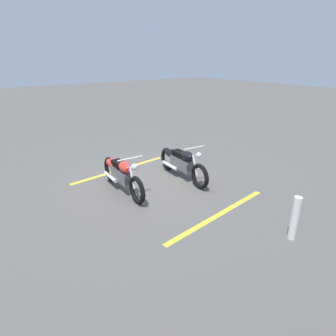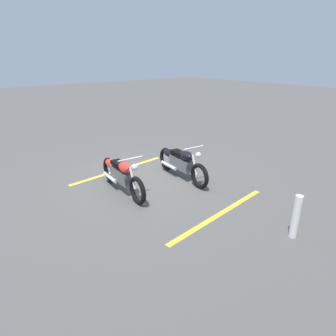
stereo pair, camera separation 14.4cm
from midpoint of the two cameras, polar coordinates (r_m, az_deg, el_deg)
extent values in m
plane|color=#514F4C|center=(7.91, -3.81, -2.35)|extent=(60.00, 60.00, 0.00)
torus|color=black|center=(6.55, -5.59, -4.45)|extent=(0.68, 0.16, 0.67)
torus|color=black|center=(7.86, -10.96, -0.24)|extent=(0.68, 0.16, 0.67)
cube|color=#59595E|center=(7.20, -8.73, -1.40)|extent=(0.85, 0.28, 0.32)
ellipsoid|color=red|center=(6.86, -7.91, 0.17)|extent=(0.54, 0.32, 0.24)
ellipsoid|color=red|center=(7.64, -10.60, 0.96)|extent=(0.58, 0.28, 0.22)
cube|color=black|center=(7.21, -9.29, 0.99)|extent=(0.46, 0.27, 0.09)
cylinder|color=silver|center=(6.63, -6.61, -1.69)|extent=(0.27, 0.08, 0.56)
cylinder|color=silver|center=(6.52, -6.97, 1.89)|extent=(0.08, 0.62, 0.04)
sphere|color=silver|center=(6.40, -6.10, 0.21)|extent=(0.15, 0.15, 0.15)
cylinder|color=silver|center=(7.55, -10.91, -1.75)|extent=(0.70, 0.14, 0.09)
torus|color=black|center=(7.31, 6.94, -1.67)|extent=(0.68, 0.18, 0.67)
torus|color=black|center=(8.49, 0.43, 1.84)|extent=(0.68, 0.18, 0.67)
cube|color=#59595E|center=(7.89, 3.25, 0.90)|extent=(0.86, 0.31, 0.32)
ellipsoid|color=black|center=(7.59, 4.46, 2.42)|extent=(0.55, 0.33, 0.24)
ellipsoid|color=black|center=(8.29, 1.02, 2.99)|extent=(0.58, 0.30, 0.22)
cube|color=black|center=(7.90, 2.75, 3.09)|extent=(0.46, 0.29, 0.09)
cylinder|color=silver|center=(7.38, 5.93, 0.79)|extent=(0.27, 0.08, 0.56)
cylinder|color=silver|center=(7.28, 5.81, 4.03)|extent=(0.10, 0.62, 0.04)
sphere|color=silver|center=(7.17, 6.74, 2.55)|extent=(0.15, 0.15, 0.15)
cylinder|color=silver|center=(8.19, 0.83, 0.51)|extent=(0.71, 0.16, 0.09)
cylinder|color=white|center=(5.78, 24.67, -9.14)|extent=(0.14, 0.14, 0.86)
cube|color=yellow|center=(8.69, -9.06, -0.32)|extent=(0.42, 3.20, 0.01)
cube|color=yellow|center=(6.33, 10.83, -9.15)|extent=(0.42, 3.20, 0.01)
camera|label=1|loc=(0.07, 90.59, -0.23)|focal=30.46mm
camera|label=2|loc=(0.07, -89.41, 0.23)|focal=30.46mm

